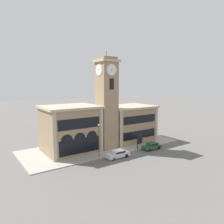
% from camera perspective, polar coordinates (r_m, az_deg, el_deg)
% --- Properties ---
extents(ground_plane, '(300.00, 300.00, 0.00)m').
position_cam_1_polar(ground_plane, '(44.69, 2.31, -10.98)').
color(ground_plane, '#605E5B').
extents(sidewalk_kerb, '(35.36, 13.86, 0.15)m').
position_cam_1_polar(sidewalk_kerb, '(50.11, -2.54, -8.81)').
color(sidewalk_kerb, '#A39E93').
rests_on(sidewalk_kerb, ground_plane).
extents(clock_tower, '(4.38, 4.38, 20.78)m').
position_cam_1_polar(clock_tower, '(46.68, -1.40, 2.23)').
color(clock_tower, '#937A5B').
rests_on(clock_tower, ground_plane).
extents(town_hall_left_wing, '(11.26, 9.32, 9.60)m').
position_cam_1_polar(town_hall_left_wing, '(46.04, -10.82, -4.33)').
color(town_hall_left_wing, '#937A5B').
rests_on(town_hall_left_wing, ground_plane).
extents(town_hall_right_wing, '(12.24, 9.32, 8.68)m').
position_cam_1_polar(town_hall_right_wing, '(54.06, 4.21, -2.91)').
color(town_hall_right_wing, '#937A5B').
rests_on(town_hall_right_wing, ground_plane).
extents(parked_car_near, '(4.76, 1.95, 1.41)m').
position_cam_1_polar(parked_car_near, '(42.69, 1.54, -10.84)').
color(parked_car_near, silver).
rests_on(parked_car_near, ground_plane).
extents(parked_car_mid, '(4.31, 1.85, 1.46)m').
position_cam_1_polar(parked_car_mid, '(48.40, 10.36, -8.68)').
color(parked_car_mid, '#285633').
rests_on(parked_car_mid, ground_plane).
extents(street_lamp, '(0.36, 0.36, 6.46)m').
position_cam_1_polar(street_lamp, '(41.45, -3.42, -6.27)').
color(street_lamp, '#4C4C51').
rests_on(street_lamp, sidewalk_kerb).
extents(bollard, '(0.18, 0.18, 1.06)m').
position_cam_1_polar(bollard, '(47.58, 6.69, -9.02)').
color(bollard, black).
rests_on(bollard, sidewalk_kerb).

